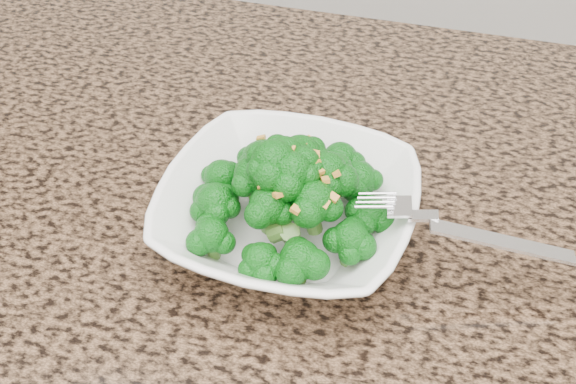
% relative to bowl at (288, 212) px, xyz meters
% --- Properties ---
extents(granite_counter, '(1.64, 1.04, 0.03)m').
position_rel_bowl_xyz_m(granite_counter, '(-0.05, -0.11, -0.04)').
color(granite_counter, brown).
rests_on(granite_counter, cabinet).
extents(bowl, '(0.23, 0.23, 0.05)m').
position_rel_bowl_xyz_m(bowl, '(0.00, 0.00, 0.00)').
color(bowl, white).
rests_on(bowl, granite_counter).
extents(broccoli_pile, '(0.19, 0.19, 0.06)m').
position_rel_bowl_xyz_m(broccoli_pile, '(0.00, 0.00, 0.06)').
color(broccoli_pile, '#0B620F').
rests_on(broccoli_pile, bowl).
extents(garlic_topping, '(0.12, 0.12, 0.01)m').
position_rel_bowl_xyz_m(garlic_topping, '(0.00, 0.00, 0.09)').
color(garlic_topping, gold).
rests_on(garlic_topping, broccoli_pile).
extents(fork, '(0.20, 0.06, 0.01)m').
position_rel_bowl_xyz_m(fork, '(0.12, -0.01, 0.03)').
color(fork, silver).
rests_on(fork, bowl).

